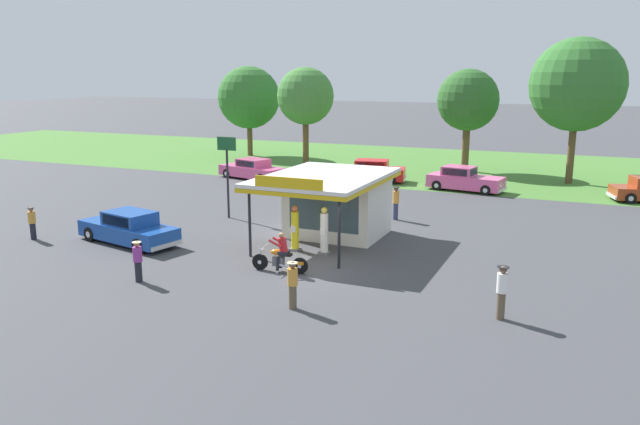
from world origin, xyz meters
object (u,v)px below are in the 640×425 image
at_px(gas_pump_nearside, 295,230).
at_px(motorcycle_with_rider, 281,256).
at_px(parked_car_back_row_far_right, 252,170).
at_px(roadside_pole_sign, 227,162).
at_px(parked_car_second_row_spare, 464,180).
at_px(bystander_admiring_sedan, 396,202).
at_px(bystander_chatting_near_pumps, 293,284).
at_px(bystander_leaning_by_kiosk, 32,222).
at_px(bystander_standing_back_lot, 138,260).
at_px(featured_classic_sedan, 129,229).
at_px(gas_pump_offside, 324,233).
at_px(parked_car_back_row_far_left, 368,171).
at_px(bystander_strolling_foreground, 502,291).

bearing_deg(gas_pump_nearside, motorcycle_with_rider, -74.61).
relative_size(parked_car_back_row_far_right, roadside_pole_sign, 1.30).
relative_size(parked_car_second_row_spare, bystander_admiring_sedan, 2.95).
relative_size(bystander_chatting_near_pumps, bystander_leaning_by_kiosk, 1.05).
bearing_deg(roadside_pole_sign, bystander_standing_back_lot, -76.14).
height_order(motorcycle_with_rider, parked_car_back_row_far_right, motorcycle_with_rider).
height_order(motorcycle_with_rider, parked_car_second_row_spare, parked_car_second_row_spare).
bearing_deg(bystander_chatting_near_pumps, featured_classic_sedan, 157.74).
relative_size(gas_pump_offside, featured_classic_sedan, 0.37).
distance_m(gas_pump_nearside, featured_classic_sedan, 7.69).
xyz_separation_m(gas_pump_nearside, parked_car_back_row_far_left, (-2.99, 18.17, -0.19)).
distance_m(motorcycle_with_rider, bystander_standing_back_lot, 5.32).
height_order(parked_car_back_row_far_left, bystander_standing_back_lot, parked_car_back_row_far_left).
bearing_deg(bystander_strolling_foreground, bystander_leaning_by_kiosk, 176.87).
xyz_separation_m(featured_classic_sedan, bystander_leaning_by_kiosk, (-4.54, -1.27, 0.13)).
bearing_deg(parked_car_second_row_spare, bystander_admiring_sedan, -99.69).
bearing_deg(bystander_strolling_foreground, parked_car_back_row_far_right, 135.39).
relative_size(motorcycle_with_rider, bystander_chatting_near_pumps, 1.44).
height_order(bystander_chatting_near_pumps, bystander_strolling_foreground, bystander_strolling_foreground).
height_order(gas_pump_offside, bystander_admiring_sedan, gas_pump_offside).
distance_m(gas_pump_nearside, bystander_standing_back_lot, 7.01).
bearing_deg(motorcycle_with_rider, bystander_leaning_by_kiosk, -178.63).
xyz_separation_m(parked_car_back_row_far_right, bystander_standing_back_lot, (7.73, -21.90, 0.14)).
height_order(parked_car_back_row_far_left, bystander_strolling_foreground, bystander_strolling_foreground).
height_order(gas_pump_nearside, gas_pump_offside, gas_pump_offside).
bearing_deg(parked_car_back_row_far_left, motorcycle_with_rider, -79.80).
relative_size(bystander_admiring_sedan, roadside_pole_sign, 0.41).
bearing_deg(bystander_standing_back_lot, gas_pump_nearside, 60.36).
relative_size(bystander_admiring_sedan, bystander_standing_back_lot, 1.15).
bearing_deg(roadside_pole_sign, bystander_strolling_foreground, -29.44).
bearing_deg(bystander_chatting_near_pumps, parked_car_second_row_spare, 87.42).
bearing_deg(parked_car_back_row_far_left, bystander_chatting_near_pumps, -76.33).
xyz_separation_m(gas_pump_nearside, bystander_leaning_by_kiosk, (-11.97, -3.25, -0.10)).
height_order(parked_car_back_row_far_right, bystander_leaning_by_kiosk, bystander_leaning_by_kiosk).
bearing_deg(parked_car_second_row_spare, parked_car_back_row_far_left, 173.00).
bearing_deg(motorcycle_with_rider, parked_car_back_row_far_left, 100.20).
distance_m(gas_pump_nearside, gas_pump_offside, 1.38).
bearing_deg(bystander_strolling_foreground, bystander_admiring_sedan, 120.65).
xyz_separation_m(parked_car_back_row_far_right, bystander_strolling_foreground, (20.50, -20.22, 0.26)).
height_order(bystander_chatting_near_pumps, bystander_leaning_by_kiosk, bystander_chatting_near_pumps).
relative_size(gas_pump_offside, motorcycle_with_rider, 0.89).
bearing_deg(parked_car_second_row_spare, bystander_strolling_foreground, -76.31).
height_order(featured_classic_sedan, parked_car_second_row_spare, parked_car_second_row_spare).
bearing_deg(bystander_standing_back_lot, gas_pump_offside, 51.48).
xyz_separation_m(parked_car_second_row_spare, bystander_strolling_foreground, (5.29, -21.72, 0.22)).
height_order(bystander_chatting_near_pumps, bystander_standing_back_lot, bystander_chatting_near_pumps).
bearing_deg(parked_car_back_row_far_right, featured_classic_sedan, -78.03).
height_order(parked_car_second_row_spare, bystander_strolling_foreground, bystander_strolling_foreground).
bearing_deg(bystander_chatting_near_pumps, roadside_pole_sign, 130.59).
bearing_deg(gas_pump_offside, motorcycle_with_rider, -101.04).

